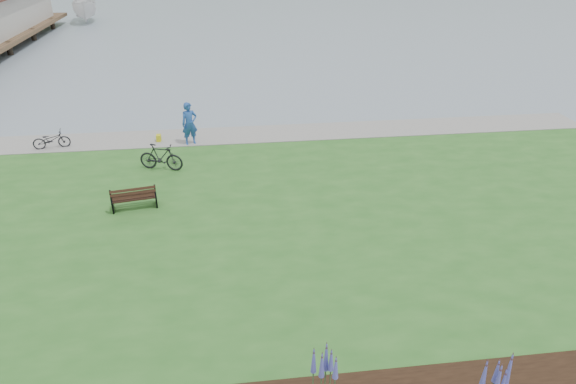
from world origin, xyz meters
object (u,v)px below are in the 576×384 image
(bicycle_a, at_px, (51,140))
(sailboat, at_px, (87,22))
(park_bench, at_px, (134,197))
(person, at_px, (189,120))

(bicycle_a, height_order, sailboat, sailboat)
(park_bench, bearing_deg, person, 64.46)
(sailboat, bearing_deg, park_bench, -87.51)
(sailboat, bearing_deg, person, -83.24)
(person, distance_m, bicycle_a, 5.94)
(person, relative_size, bicycle_a, 1.45)
(park_bench, relative_size, bicycle_a, 1.01)
(person, height_order, sailboat, sailboat)
(sailboat, bearing_deg, bicycle_a, -91.54)
(person, height_order, bicycle_a, person)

